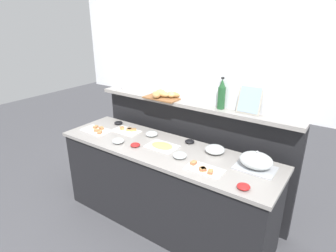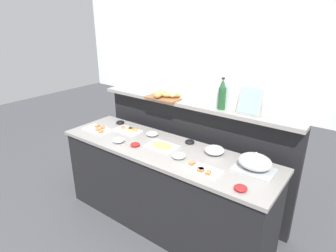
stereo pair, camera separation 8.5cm
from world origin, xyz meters
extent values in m
plane|color=#4C4C51|center=(0.00, 0.60, 0.00)|extent=(12.00, 12.00, 0.00)
cube|color=black|center=(0.00, 0.00, 0.44)|extent=(2.27, 0.64, 0.87)
cube|color=gray|center=(0.00, 0.00, 0.89)|extent=(2.31, 0.68, 0.03)
cube|color=black|center=(0.00, 0.52, 0.61)|extent=(2.37, 0.08, 1.22)
cube|color=gray|center=(0.00, 0.47, 1.24)|extent=(2.37, 0.22, 0.04)
cube|color=white|center=(0.00, 0.54, 1.93)|extent=(2.97, 0.08, 1.34)
cube|color=white|center=(-0.90, -0.08, 0.91)|extent=(0.33, 0.20, 0.01)
cube|color=#B7844C|center=(-0.85, -0.11, 0.92)|extent=(0.07, 0.06, 0.01)
cube|color=#B24738|center=(-0.85, -0.11, 0.93)|extent=(0.07, 0.06, 0.01)
cube|color=#B7844C|center=(-0.85, -0.11, 0.94)|extent=(0.07, 0.06, 0.01)
cube|color=#B7844C|center=(-0.86, -0.03, 0.92)|extent=(0.07, 0.06, 0.01)
cube|color=#B24738|center=(-0.86, -0.03, 0.93)|extent=(0.07, 0.06, 0.01)
cube|color=#B7844C|center=(-0.86, -0.03, 0.94)|extent=(0.07, 0.06, 0.01)
cube|color=#B7844C|center=(-0.94, -0.04, 0.92)|extent=(0.05, 0.06, 0.01)
cube|color=#B24738|center=(-0.94, -0.04, 0.93)|extent=(0.05, 0.06, 0.01)
cube|color=#B7844C|center=(-0.94, -0.04, 0.94)|extent=(0.05, 0.06, 0.01)
cube|color=#B7844C|center=(-0.78, -0.13, 0.92)|extent=(0.06, 0.07, 0.01)
cube|color=#B24738|center=(-0.78, -0.13, 0.93)|extent=(0.06, 0.07, 0.01)
cube|color=#B7844C|center=(-0.78, -0.13, 0.94)|extent=(0.06, 0.07, 0.01)
cube|color=silver|center=(0.54, -0.15, 0.91)|extent=(0.32, 0.17, 0.01)
cube|color=#B7844C|center=(0.54, -0.18, 0.92)|extent=(0.07, 0.06, 0.01)
cube|color=#B24738|center=(0.54, -0.18, 0.93)|extent=(0.07, 0.06, 0.01)
cube|color=#B7844C|center=(0.54, -0.18, 0.94)|extent=(0.07, 0.06, 0.01)
cube|color=#B7844C|center=(0.42, -0.13, 0.92)|extent=(0.04, 0.06, 0.01)
cube|color=#B24738|center=(0.42, -0.13, 0.93)|extent=(0.04, 0.06, 0.01)
cube|color=#B7844C|center=(0.42, -0.13, 0.94)|extent=(0.04, 0.06, 0.01)
cube|color=#B7844C|center=(0.53, -0.18, 0.92)|extent=(0.07, 0.07, 0.01)
cube|color=#B24738|center=(0.53, -0.18, 0.93)|extent=(0.07, 0.07, 0.01)
cube|color=#B7844C|center=(0.53, -0.18, 0.94)|extent=(0.07, 0.07, 0.01)
cube|color=#B7844C|center=(0.61, -0.19, 0.92)|extent=(0.05, 0.06, 0.01)
cube|color=#B24738|center=(0.61, -0.19, 0.93)|extent=(0.05, 0.06, 0.01)
cube|color=#B7844C|center=(0.61, -0.19, 0.94)|extent=(0.05, 0.06, 0.01)
cube|color=white|center=(-0.60, 0.10, 0.91)|extent=(0.32, 0.18, 0.01)
cube|color=#AD7A47|center=(-0.57, 0.13, 0.92)|extent=(0.07, 0.07, 0.01)
cube|color=#E5C666|center=(-0.57, 0.13, 0.93)|extent=(0.07, 0.07, 0.01)
cube|color=#AD7A47|center=(-0.57, 0.13, 0.94)|extent=(0.07, 0.07, 0.01)
cube|color=#AD7A47|center=(-0.52, 0.15, 0.92)|extent=(0.07, 0.07, 0.01)
cube|color=#E5C666|center=(-0.52, 0.15, 0.93)|extent=(0.07, 0.07, 0.01)
cube|color=#AD7A47|center=(-0.52, 0.15, 0.94)|extent=(0.07, 0.07, 0.01)
cube|color=#AD7A47|center=(-0.57, 0.12, 0.92)|extent=(0.07, 0.06, 0.01)
cube|color=#E5C666|center=(-0.57, 0.12, 0.93)|extent=(0.07, 0.06, 0.01)
cube|color=#AD7A47|center=(-0.57, 0.12, 0.94)|extent=(0.07, 0.06, 0.01)
cube|color=#AD7A47|center=(-0.67, 0.11, 0.92)|extent=(0.07, 0.06, 0.01)
cube|color=#E5C666|center=(-0.67, 0.11, 0.93)|extent=(0.07, 0.06, 0.01)
cube|color=#AD7A47|center=(-0.67, 0.11, 0.94)|extent=(0.07, 0.06, 0.01)
cube|color=silver|center=(-0.03, 0.01, 0.91)|extent=(0.31, 0.22, 0.01)
ellipsoid|color=#E5C666|center=(-0.03, 0.01, 0.92)|extent=(0.23, 0.15, 0.01)
cube|color=#B7BABF|center=(0.88, 0.12, 0.91)|extent=(0.34, 0.24, 0.01)
ellipsoid|color=silver|center=(0.88, 0.12, 0.99)|extent=(0.29, 0.23, 0.14)
sphere|color=#B7BABF|center=(0.88, 0.12, 1.06)|extent=(0.02, 0.02, 0.02)
ellipsoid|color=silver|center=(-0.28, 0.16, 0.93)|extent=(0.13, 0.13, 0.05)
ellipsoid|color=#BF4C3F|center=(-0.28, 0.16, 0.92)|extent=(0.10, 0.10, 0.03)
ellipsoid|color=silver|center=(0.24, -0.09, 0.93)|extent=(0.13, 0.13, 0.05)
ellipsoid|color=white|center=(0.24, -0.09, 0.92)|extent=(0.10, 0.10, 0.03)
ellipsoid|color=silver|center=(-0.45, -0.17, 0.93)|extent=(0.12, 0.12, 0.05)
ellipsoid|color=#E5CC66|center=(-0.45, -0.17, 0.92)|extent=(0.10, 0.10, 0.03)
ellipsoid|color=silver|center=(0.47, 0.19, 0.94)|extent=(0.19, 0.19, 0.08)
ellipsoid|color=#E5CC66|center=(0.47, 0.19, 0.93)|extent=(0.15, 0.15, 0.05)
ellipsoid|color=black|center=(-0.83, 0.22, 0.92)|extent=(0.10, 0.10, 0.03)
ellipsoid|color=red|center=(-0.25, -0.14, 0.92)|extent=(0.10, 0.10, 0.03)
ellipsoid|color=black|center=(0.15, 0.25, 0.92)|extent=(0.10, 0.10, 0.03)
ellipsoid|color=red|center=(0.91, -0.23, 0.92)|extent=(0.10, 0.10, 0.04)
cylinder|color=#23562D|center=(0.37, 0.46, 1.37)|extent=(0.08, 0.08, 0.22)
cone|color=#23562D|center=(0.37, 0.46, 1.52)|extent=(0.06, 0.06, 0.08)
cylinder|color=black|center=(0.37, 0.46, 1.57)|extent=(0.03, 0.03, 0.02)
cylinder|color=white|center=(-1.03, 0.44, 1.30)|extent=(0.03, 0.03, 0.08)
cylinder|color=#B7BABF|center=(-1.03, 0.44, 1.34)|extent=(0.03, 0.03, 0.01)
cylinder|color=white|center=(-0.99, 0.44, 1.30)|extent=(0.03, 0.03, 0.08)
cylinder|color=#B7BABF|center=(-0.99, 0.44, 1.34)|extent=(0.03, 0.03, 0.01)
cube|color=brown|center=(-0.32, 0.44, 1.27)|extent=(0.40, 0.26, 0.02)
ellipsoid|color=tan|center=(-0.38, 0.46, 1.31)|extent=(0.11, 0.13, 0.07)
ellipsoid|color=tan|center=(-0.24, 0.48, 1.31)|extent=(0.15, 0.16, 0.06)
ellipsoid|color=#B7844C|center=(-0.35, 0.36, 1.31)|extent=(0.13, 0.14, 0.07)
ellipsoid|color=#B7844C|center=(-0.21, 0.50, 1.31)|extent=(0.17, 0.11, 0.06)
ellipsoid|color=tan|center=(-0.38, 0.47, 1.31)|extent=(0.10, 0.14, 0.07)
ellipsoid|color=tan|center=(-0.41, 0.42, 1.31)|extent=(0.14, 0.14, 0.05)
ellipsoid|color=tan|center=(-0.32, 0.44, 1.31)|extent=(0.15, 0.09, 0.06)
cube|color=#B2AD9E|center=(0.65, 0.48, 1.40)|extent=(0.22, 0.08, 0.28)
cube|color=#99B2CC|center=(0.65, 0.47, 1.40)|extent=(0.19, 0.07, 0.25)
camera|label=1|loc=(1.49, -2.06, 2.14)|focal=30.29mm
camera|label=2|loc=(1.56, -2.01, 2.14)|focal=30.29mm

